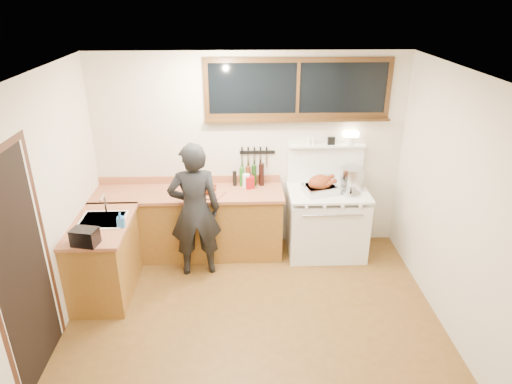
{
  "coord_description": "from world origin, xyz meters",
  "views": [
    {
      "loc": [
        -0.12,
        -3.89,
        3.28
      ],
      "look_at": [
        0.05,
        0.85,
        1.15
      ],
      "focal_mm": 32.0,
      "sensor_mm": 36.0,
      "label": 1
    }
  ],
  "objects_px": {
    "man": "(195,211)",
    "vintage_stove": "(326,221)",
    "roast_turkey": "(320,186)",
    "cutting_board": "(207,191)"
  },
  "relations": [
    {
      "from": "man",
      "to": "vintage_stove",
      "type": "bearing_deg",
      "value": 13.7
    },
    {
      "from": "roast_turkey",
      "to": "cutting_board",
      "type": "bearing_deg",
      "value": 180.0
    },
    {
      "from": "man",
      "to": "cutting_board",
      "type": "bearing_deg",
      "value": 69.61
    },
    {
      "from": "cutting_board",
      "to": "roast_turkey",
      "type": "bearing_deg",
      "value": -0.0
    },
    {
      "from": "vintage_stove",
      "to": "cutting_board",
      "type": "height_order",
      "value": "vintage_stove"
    },
    {
      "from": "man",
      "to": "cutting_board",
      "type": "xyz_separation_m",
      "value": [
        0.13,
        0.35,
        0.1
      ]
    },
    {
      "from": "man",
      "to": "cutting_board",
      "type": "height_order",
      "value": "man"
    },
    {
      "from": "cutting_board",
      "to": "roast_turkey",
      "type": "xyz_separation_m",
      "value": [
        1.43,
        -0.0,
        0.05
      ]
    },
    {
      "from": "man",
      "to": "roast_turkey",
      "type": "xyz_separation_m",
      "value": [
        1.56,
        0.35,
        0.15
      ]
    },
    {
      "from": "cutting_board",
      "to": "roast_turkey",
      "type": "height_order",
      "value": "roast_turkey"
    }
  ]
}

